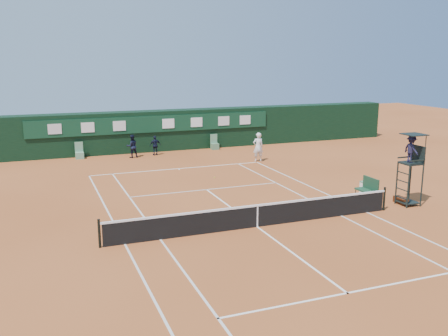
# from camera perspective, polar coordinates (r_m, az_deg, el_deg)

# --- Properties ---
(ground) EXTENTS (90.00, 90.00, 0.00)m
(ground) POSITION_cam_1_polar(r_m,az_deg,el_deg) (20.90, 3.81, -6.73)
(ground) COLOR #B45A2A
(ground) RESTS_ON ground
(court_lines) EXTENTS (11.05, 23.85, 0.01)m
(court_lines) POSITION_cam_1_polar(r_m,az_deg,el_deg) (20.90, 3.81, -6.72)
(court_lines) COLOR white
(court_lines) RESTS_ON ground
(tennis_net) EXTENTS (12.90, 0.10, 1.10)m
(tennis_net) POSITION_cam_1_polar(r_m,az_deg,el_deg) (20.74, 3.83, -5.41)
(tennis_net) COLOR black
(tennis_net) RESTS_ON ground
(back_wall) EXTENTS (40.00, 1.65, 3.00)m
(back_wall) POSITION_cam_1_polar(r_m,az_deg,el_deg) (37.94, -8.16, 4.25)
(back_wall) COLOR black
(back_wall) RESTS_ON ground
(linesman_chair_left) EXTENTS (0.55, 0.50, 1.15)m
(linesman_chair_left) POSITION_cam_1_polar(r_m,az_deg,el_deg) (36.07, -16.18, 1.54)
(linesman_chair_left) COLOR #649A76
(linesman_chair_left) RESTS_ON ground
(linesman_chair_right) EXTENTS (0.55, 0.50, 1.15)m
(linesman_chair_right) POSITION_cam_1_polar(r_m,az_deg,el_deg) (38.19, -1.08, 2.62)
(linesman_chair_right) COLOR #527E5A
(linesman_chair_right) RESTS_ON ground
(umpire_chair) EXTENTS (0.96, 0.95, 3.42)m
(umpire_chair) POSITION_cam_1_polar(r_m,az_deg,el_deg) (24.86, 20.63, 1.46)
(umpire_chair) COLOR black
(umpire_chair) RESTS_ON ground
(player_bench) EXTENTS (0.56, 1.20, 1.10)m
(player_bench) POSITION_cam_1_polar(r_m,az_deg,el_deg) (25.64, 16.16, -2.17)
(player_bench) COLOR #194028
(player_bench) RESTS_ON ground
(tennis_bag) EXTENTS (0.39, 0.81, 0.30)m
(tennis_bag) POSITION_cam_1_polar(r_m,az_deg,el_deg) (25.56, 19.57, -3.50)
(tennis_bag) COLOR black
(tennis_bag) RESTS_ON ground
(cooler) EXTENTS (0.57, 0.57, 0.65)m
(cooler) POSITION_cam_1_polar(r_m,az_deg,el_deg) (26.73, 16.03, -2.17)
(cooler) COLOR white
(cooler) RESTS_ON ground
(tennis_ball) EXTENTS (0.08, 0.08, 0.08)m
(tennis_ball) POSITION_cam_1_polar(r_m,az_deg,el_deg) (29.10, -1.09, -1.09)
(tennis_ball) COLOR gold
(tennis_ball) RESTS_ON ground
(player) EXTENTS (0.75, 0.53, 1.97)m
(player) POSITION_cam_1_polar(r_m,az_deg,el_deg) (33.68, 3.91, 2.40)
(player) COLOR white
(player) RESTS_ON ground
(ball_kid_left) EXTENTS (0.84, 0.68, 1.62)m
(ball_kid_left) POSITION_cam_1_polar(r_m,az_deg,el_deg) (35.51, -10.46, 2.46)
(ball_kid_left) COLOR black
(ball_kid_left) RESTS_ON ground
(ball_kid_right) EXTENTS (0.86, 0.43, 1.41)m
(ball_kid_right) POSITION_cam_1_polar(r_m,az_deg,el_deg) (36.16, -7.86, 2.57)
(ball_kid_right) COLOR black
(ball_kid_right) RESTS_ON ground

